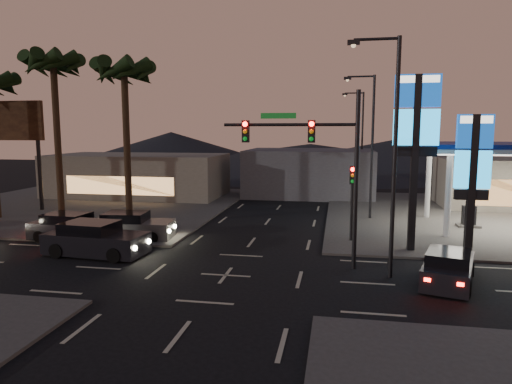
% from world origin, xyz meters
% --- Properties ---
extents(ground, '(140.00, 140.00, 0.00)m').
position_xyz_m(ground, '(0.00, 0.00, 0.00)').
color(ground, black).
rests_on(ground, ground).
extents(corner_lot_ne, '(24.00, 24.00, 0.12)m').
position_xyz_m(corner_lot_ne, '(16.00, 16.00, 0.06)').
color(corner_lot_ne, '#47443F').
rests_on(corner_lot_ne, ground).
extents(corner_lot_nw, '(24.00, 24.00, 0.12)m').
position_xyz_m(corner_lot_nw, '(-16.00, 16.00, 0.06)').
color(corner_lot_nw, '#47443F').
rests_on(corner_lot_nw, ground).
extents(convenience_store, '(10.00, 6.00, 4.00)m').
position_xyz_m(convenience_store, '(18.00, 21.00, 2.00)').
color(convenience_store, '#726B5B').
rests_on(convenience_store, ground).
extents(pylon_sign_tall, '(2.20, 0.35, 9.00)m').
position_xyz_m(pylon_sign_tall, '(8.50, 5.50, 6.39)').
color(pylon_sign_tall, black).
rests_on(pylon_sign_tall, ground).
extents(pylon_sign_short, '(1.60, 0.35, 7.00)m').
position_xyz_m(pylon_sign_short, '(11.00, 4.50, 4.66)').
color(pylon_sign_short, black).
rests_on(pylon_sign_short, ground).
extents(traffic_signal_mast, '(6.10, 0.39, 8.00)m').
position_xyz_m(traffic_signal_mast, '(3.76, 1.99, 5.23)').
color(traffic_signal_mast, black).
rests_on(traffic_signal_mast, ground).
extents(pedestal_signal, '(0.32, 0.39, 4.30)m').
position_xyz_m(pedestal_signal, '(5.50, 6.98, 2.92)').
color(pedestal_signal, black).
rests_on(pedestal_signal, ground).
extents(streetlight_near, '(2.14, 0.25, 10.00)m').
position_xyz_m(streetlight_near, '(6.79, 1.00, 5.72)').
color(streetlight_near, black).
rests_on(streetlight_near, ground).
extents(streetlight_mid, '(2.14, 0.25, 10.00)m').
position_xyz_m(streetlight_mid, '(6.79, 14.00, 5.72)').
color(streetlight_mid, black).
rests_on(streetlight_mid, ground).
extents(streetlight_far, '(2.14, 0.25, 10.00)m').
position_xyz_m(streetlight_far, '(6.79, 28.00, 5.72)').
color(streetlight_far, black).
rests_on(streetlight_far, ground).
extents(palm_a, '(4.41, 4.41, 10.86)m').
position_xyz_m(palm_a, '(-9.00, 9.50, 9.43)').
color(palm_a, black).
rests_on(palm_a, ground).
extents(palm_b, '(4.41, 4.41, 11.46)m').
position_xyz_m(palm_b, '(-14.00, 9.50, 9.97)').
color(palm_b, black).
rests_on(palm_b, ground).
extents(billboard, '(6.00, 0.30, 8.50)m').
position_xyz_m(billboard, '(-20.50, 13.00, 6.33)').
color(billboard, black).
rests_on(billboard, ground).
extents(building_far_west, '(16.00, 8.00, 4.00)m').
position_xyz_m(building_far_west, '(-14.00, 22.00, 2.00)').
color(building_far_west, '#726B5B').
rests_on(building_far_west, ground).
extents(building_far_mid, '(12.00, 9.00, 4.40)m').
position_xyz_m(building_far_mid, '(2.00, 26.00, 2.20)').
color(building_far_mid, '#4C4C51').
rests_on(building_far_mid, ground).
extents(hill_left, '(40.00, 40.00, 6.00)m').
position_xyz_m(hill_left, '(-25.00, 60.00, 3.00)').
color(hill_left, black).
rests_on(hill_left, ground).
extents(hill_right, '(50.00, 50.00, 5.00)m').
position_xyz_m(hill_right, '(15.00, 60.00, 2.50)').
color(hill_right, black).
rests_on(hill_right, ground).
extents(hill_center, '(60.00, 60.00, 4.00)m').
position_xyz_m(hill_center, '(0.00, 60.00, 2.00)').
color(hill_center, black).
rests_on(hill_center, ground).
extents(car_lane_a_front, '(5.31, 2.53, 1.69)m').
position_xyz_m(car_lane_a_front, '(-7.26, 2.03, 0.78)').
color(car_lane_a_front, black).
rests_on(car_lane_a_front, ground).
extents(car_lane_b_front, '(5.00, 2.46, 1.58)m').
position_xyz_m(car_lane_b_front, '(-7.02, 5.50, 0.73)').
color(car_lane_b_front, slate).
rests_on(car_lane_b_front, ground).
extents(car_lane_b_mid, '(4.91, 2.29, 1.56)m').
position_xyz_m(car_lane_b_mid, '(-10.23, 4.66, 0.73)').
color(car_lane_b_mid, black).
rests_on(car_lane_b_mid, ground).
extents(suv_station, '(2.92, 4.52, 1.40)m').
position_xyz_m(suv_station, '(9.26, 0.62, 0.65)').
color(suv_station, black).
rests_on(suv_station, ground).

